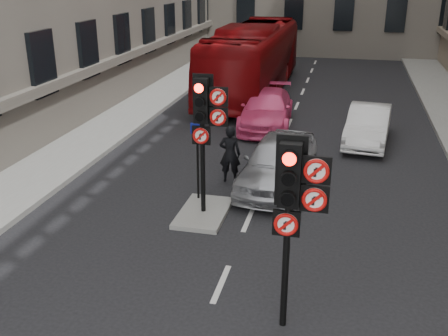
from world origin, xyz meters
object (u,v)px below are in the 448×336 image
at_px(car_white, 368,125).
at_px(info_sign, 197,151).
at_px(car_pink, 267,109).
at_px(signal_near, 294,196).
at_px(motorcycle, 265,161).
at_px(motorcyclist, 230,154).
at_px(car_silver, 279,162).
at_px(bus_red, 253,59).
at_px(signal_far, 205,115).

bearing_deg(car_white, info_sign, -119.85).
bearing_deg(car_pink, signal_near, -82.82).
height_order(car_white, motorcycle, car_white).
bearing_deg(info_sign, signal_near, -38.12).
bearing_deg(car_pink, motorcyclist, -95.05).
relative_size(signal_near, car_silver, 0.80).
xyz_separation_m(motorcyclist, info_sign, (-0.52, -1.66, 0.63)).
bearing_deg(signal_near, car_pink, 100.75).
distance_m(motorcycle, info_sign, 2.99).
height_order(car_pink, bus_red, bus_red).
distance_m(signal_near, car_pink, 12.80).
distance_m(signal_far, motorcyclist, 3.02).
height_order(signal_far, car_silver, signal_far).
bearing_deg(bus_red, motorcyclist, -81.85).
relative_size(car_pink, info_sign, 2.26).
bearing_deg(info_sign, car_silver, 58.93).
distance_m(signal_far, motorcycle, 3.98).
height_order(signal_far, car_white, signal_far).
bearing_deg(car_pink, car_silver, -81.44).
height_order(signal_near, car_pink, signal_near).
distance_m(car_white, motorcycle, 5.13).
bearing_deg(car_white, car_silver, -113.03).
bearing_deg(car_pink, car_white, -21.53).
height_order(signal_near, bus_red, signal_near).
relative_size(car_white, car_pink, 0.85).
height_order(signal_near, car_silver, signal_near).
bearing_deg(bus_red, info_sign, -84.90).
height_order(car_white, info_sign, info_sign).
bearing_deg(car_silver, motorcycle, 130.40).
bearing_deg(car_silver, info_sign, -134.68).
distance_m(signal_near, car_silver, 6.72).
xyz_separation_m(signal_near, signal_far, (-2.60, 4.00, 0.12)).
xyz_separation_m(signal_near, motorcyclist, (-2.52, 6.40, -1.71)).
relative_size(car_white, motorcyclist, 2.34).
height_order(car_white, motorcyclist, motorcyclist).
bearing_deg(motorcycle, bus_red, 109.81).
distance_m(car_pink, bus_red, 6.08).
xyz_separation_m(car_silver, bus_red, (-2.93, 11.83, 0.95)).
height_order(car_pink, info_sign, info_sign).
relative_size(signal_near, motorcycle, 2.31).
bearing_deg(motorcyclist, info_sign, 68.30).
bearing_deg(car_silver, car_white, 66.76).
height_order(car_white, bus_red, bus_red).
relative_size(signal_far, car_silver, 0.80).
xyz_separation_m(car_white, motorcyclist, (-4.10, -4.77, 0.20)).
bearing_deg(car_white, signal_near, -92.22).
distance_m(signal_far, car_pink, 8.68).
bearing_deg(car_pink, motorcycle, -85.20).
xyz_separation_m(signal_near, motorcycle, (-1.58, 7.13, -2.12)).
xyz_separation_m(motorcycle, motorcyclist, (-0.94, -0.73, 0.41)).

